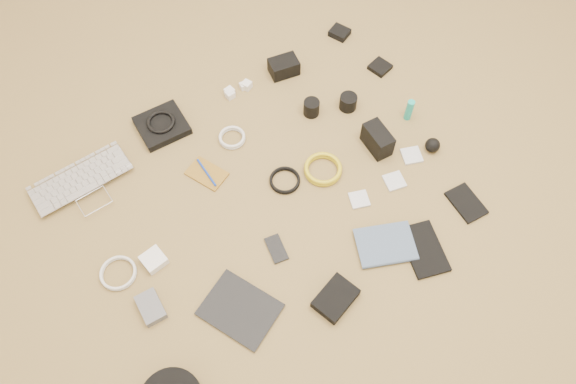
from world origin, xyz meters
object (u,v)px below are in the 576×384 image
phone (276,249)px  paperback (391,265)px  laptop (87,190)px  tablet (240,309)px  dslr_camera (284,67)px

phone → paperback: (0.28, -0.26, 0.01)m
laptop → phone: laptop is taller
laptop → paperback: 1.10m
tablet → paperback: paperback is taller
dslr_camera → phone: bearing=-114.0°
laptop → dslr_camera: 0.90m
dslr_camera → laptop: bearing=-163.6°
tablet → paperback: size_ratio=1.19×
tablet → dslr_camera: bearing=24.2°
phone → paperback: bearing=-31.6°
dslr_camera → tablet: dslr_camera is taller
phone → laptop: bearing=138.9°
laptop → phone: size_ratio=3.56×
dslr_camera → paperback: (-0.17, -0.90, -0.02)m
laptop → dslr_camera: (0.89, 0.08, 0.02)m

